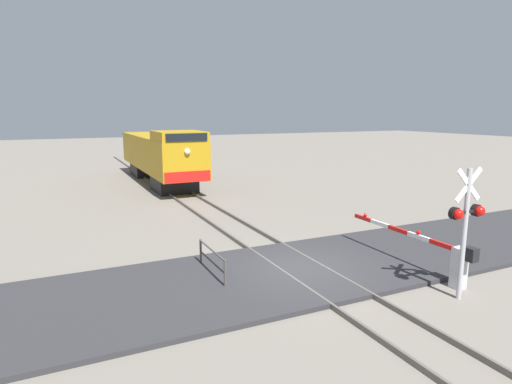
{
  "coord_description": "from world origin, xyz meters",
  "views": [
    {
      "loc": [
        -7.19,
        -11.6,
        5.21
      ],
      "look_at": [
        0.87,
        5.4,
        1.69
      ],
      "focal_mm": 30.38,
      "sensor_mm": 36.0,
      "label": 1
    }
  ],
  "objects": [
    {
      "name": "ground_plane",
      "position": [
        0.0,
        0.0,
        0.0
      ],
      "size": [
        160.0,
        160.0,
        0.0
      ],
      "primitive_type": "plane",
      "color": "slate"
    },
    {
      "name": "rail_track_left",
      "position": [
        -0.72,
        0.0,
        0.07
      ],
      "size": [
        0.08,
        80.0,
        0.15
      ],
      "primitive_type": "cube",
      "color": "#59544C",
      "rests_on": "ground_plane"
    },
    {
      "name": "rail_track_right",
      "position": [
        0.72,
        0.0,
        0.07
      ],
      "size": [
        0.08,
        80.0,
        0.15
      ],
      "primitive_type": "cube",
      "color": "#59544C",
      "rests_on": "ground_plane"
    },
    {
      "name": "road_surface",
      "position": [
        0.0,
        0.0,
        0.07
      ],
      "size": [
        36.0,
        5.37,
        0.14
      ],
      "primitive_type": "cube",
      "color": "#2D2D30",
      "rests_on": "ground_plane"
    },
    {
      "name": "locomotive",
      "position": [
        0.0,
        19.98,
        2.07
      ],
      "size": [
        2.93,
        14.72,
        4.01
      ],
      "color": "black",
      "rests_on": "ground_plane"
    },
    {
      "name": "crossing_signal",
      "position": [
        2.9,
        -3.71,
        2.29
      ],
      "size": [
        1.18,
        0.33,
        3.74
      ],
      "color": "#ADADB2",
      "rests_on": "ground_plane"
    },
    {
      "name": "crossing_gate",
      "position": [
        3.51,
        -2.52,
        0.84
      ],
      "size": [
        0.36,
        5.42,
        1.36
      ],
      "color": "silver",
      "rests_on": "ground_plane"
    },
    {
      "name": "guard_railing",
      "position": [
        -2.86,
        0.78,
        0.61
      ],
      "size": [
        0.08,
        2.35,
        0.95
      ],
      "color": "#4C4742",
      "rests_on": "ground_plane"
    }
  ]
}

